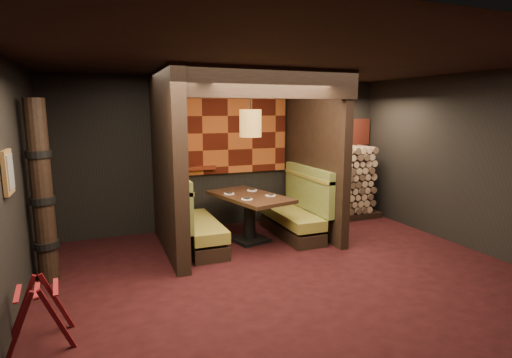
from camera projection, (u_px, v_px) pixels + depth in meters
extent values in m
cube|color=black|center=(291.00, 278.00, 5.45)|extent=(6.50, 5.50, 0.02)
cube|color=black|center=(295.00, 60.00, 4.96)|extent=(6.50, 5.50, 0.02)
cube|color=black|center=(228.00, 153.00, 7.73)|extent=(6.50, 0.02, 2.85)
cube|color=black|center=(479.00, 235.00, 2.67)|extent=(6.50, 0.02, 2.85)
cube|color=black|center=(3.00, 193.00, 4.02)|extent=(0.02, 5.50, 2.85)
cube|color=black|center=(475.00, 162.00, 6.39)|extent=(0.02, 5.50, 2.85)
cube|color=black|center=(167.00, 164.00, 6.22)|extent=(0.20, 2.20, 2.85)
cube|color=black|center=(314.00, 156.00, 7.23)|extent=(0.15, 2.10, 2.85)
cube|color=black|center=(270.00, 83.00, 5.63)|extent=(2.85, 0.18, 0.44)
cube|color=#9F481B|center=(228.00, 133.00, 7.61)|extent=(2.40, 0.06, 1.55)
cube|color=#9F481B|center=(172.00, 135.00, 6.35)|extent=(0.04, 1.85, 1.45)
cube|color=#612111|center=(200.00, 168.00, 7.45)|extent=(0.60, 0.12, 0.07)
cube|color=black|center=(200.00, 240.00, 6.63)|extent=(0.55, 1.60, 0.22)
cube|color=olive|center=(200.00, 226.00, 6.58)|extent=(0.55, 1.60, 0.18)
cube|color=brown|center=(179.00, 205.00, 6.39)|extent=(0.12, 1.60, 0.78)
cube|color=olive|center=(178.00, 183.00, 6.33)|extent=(0.15, 1.60, 0.06)
cube|color=black|center=(291.00, 229.00, 7.24)|extent=(0.55, 1.60, 0.22)
cube|color=olive|center=(291.00, 216.00, 7.19)|extent=(0.55, 1.60, 0.18)
cube|color=brown|center=(308.00, 194.00, 7.25)|extent=(0.12, 1.60, 0.78)
cube|color=olive|center=(309.00, 175.00, 7.19)|extent=(0.15, 1.60, 0.06)
cube|color=black|center=(250.00, 239.00, 6.94)|extent=(0.67, 0.67, 0.06)
cylinder|color=black|center=(250.00, 220.00, 6.88)|extent=(0.20, 0.20, 0.76)
cube|color=#352415|center=(250.00, 197.00, 6.81)|extent=(1.21, 1.72, 0.06)
cylinder|color=white|center=(247.00, 199.00, 6.45)|extent=(0.18, 0.18, 0.01)
cube|color=black|center=(247.00, 198.00, 6.45)|extent=(0.10, 0.12, 0.02)
cylinder|color=white|center=(271.00, 195.00, 6.73)|extent=(0.18, 0.18, 0.01)
cube|color=black|center=(271.00, 194.00, 6.73)|extent=(0.10, 0.12, 0.02)
cylinder|color=white|center=(229.00, 194.00, 6.87)|extent=(0.18, 0.18, 0.01)
cube|color=black|center=(229.00, 193.00, 6.87)|extent=(0.10, 0.12, 0.02)
cylinder|color=white|center=(252.00, 190.00, 7.16)|extent=(0.18, 0.18, 0.01)
cube|color=black|center=(252.00, 189.00, 7.15)|extent=(0.10, 0.12, 0.02)
cylinder|color=olive|center=(250.00, 123.00, 6.55)|extent=(0.36, 0.36, 0.45)
sphere|color=#FFC672|center=(250.00, 123.00, 6.55)|extent=(0.18, 0.18, 0.18)
cylinder|color=black|center=(250.00, 91.00, 6.46)|extent=(0.02, 0.02, 0.59)
cube|color=brown|center=(8.00, 172.00, 4.09)|extent=(0.04, 0.36, 0.46)
cube|color=#3F3F3F|center=(10.00, 172.00, 4.10)|extent=(0.01, 0.27, 0.36)
cube|color=#42080B|center=(18.00, 329.00, 3.60)|extent=(0.31, 0.07, 0.68)
cube|color=#42080B|center=(58.00, 321.00, 3.74)|extent=(0.31, 0.07, 0.68)
cube|color=#42080B|center=(22.00, 309.00, 3.95)|extent=(0.31, 0.07, 0.68)
cube|color=#42080B|center=(58.00, 303.00, 4.09)|extent=(0.31, 0.07, 0.68)
cube|color=maroon|center=(17.00, 294.00, 3.73)|extent=(0.08, 0.42, 0.01)
cube|color=maroon|center=(37.00, 290.00, 3.80)|extent=(0.08, 0.42, 0.01)
cube|color=maroon|center=(56.00, 287.00, 3.87)|extent=(0.08, 0.42, 0.01)
cylinder|color=black|center=(42.00, 193.00, 5.14)|extent=(0.26, 0.26, 2.40)
cylinder|color=black|center=(47.00, 244.00, 5.26)|extent=(0.31, 0.31, 0.09)
cylinder|color=black|center=(43.00, 200.00, 5.15)|extent=(0.31, 0.31, 0.09)
cylinder|color=black|center=(38.00, 154.00, 5.05)|extent=(0.31, 0.31, 0.09)
cube|color=black|center=(338.00, 215.00, 8.42)|extent=(1.73, 0.70, 0.12)
cube|color=brown|center=(339.00, 180.00, 8.29)|extent=(1.73, 0.70, 1.38)
cube|color=maroon|center=(332.00, 133.00, 8.43)|extent=(1.83, 0.10, 0.56)
cube|color=black|center=(312.00, 154.00, 7.50)|extent=(0.08, 0.08, 2.85)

